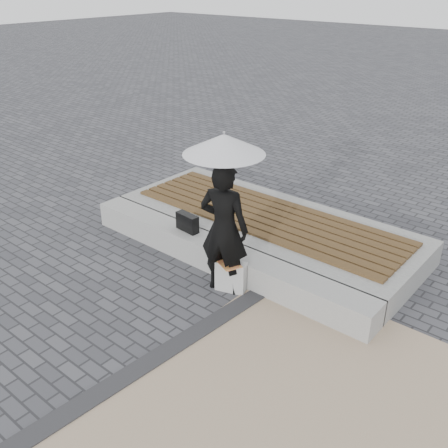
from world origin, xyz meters
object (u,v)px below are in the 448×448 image
Objects in this scene: seating_ledge at (219,256)px; woman at (224,229)px; canvas_tote at (231,276)px; handbag at (187,222)px; parasol at (224,144)px.

seating_ledge is 2.69× the size of woman.
canvas_tote is (0.51, -0.35, 0.02)m from seating_ledge.
woman reaches higher than handbag.
handbag is (-1.06, 0.40, -0.39)m from woman.
canvas_tote is (0.11, 0.03, -0.71)m from woman.
woman is 1.41× the size of parasol.
parasol is at bearing -14.89° from handbag.
parasol is 2.99× the size of canvas_tote.
woman is 4.75× the size of handbag.
seating_ledge is at bearing 128.27° from canvas_tote.
seating_ledge is 0.62m from canvas_tote.
parasol reaches higher than handbag.
handbag is at bearing 159.57° from parasol.
parasol reaches higher than seating_ledge.
woman is 4.20× the size of canvas_tote.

